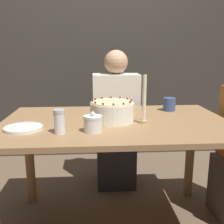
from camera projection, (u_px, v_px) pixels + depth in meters
wall_behind at (105, 43)px, 2.90m from camera, size 8.00×0.05×2.60m
dining_table at (116, 139)px, 1.68m from camera, size 1.43×0.91×0.78m
cake at (112, 111)px, 1.63m from camera, size 0.27×0.27×0.14m
sugar_bowl at (93, 124)px, 1.42m from camera, size 0.10×0.10×0.11m
sugar_shaker at (59, 121)px, 1.38m from camera, size 0.06×0.06×0.13m
plate_stack at (23, 128)px, 1.47m from camera, size 0.21×0.21×0.02m
candle at (144, 104)px, 1.57m from camera, size 0.05×0.05×0.29m
cup at (169, 104)px, 1.93m from camera, size 0.09×0.09×0.10m
person_man_blue_shirt at (116, 128)px, 2.35m from camera, size 0.40×0.34×1.22m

